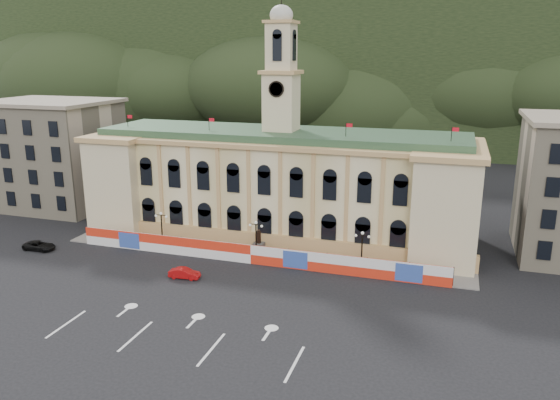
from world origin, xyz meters
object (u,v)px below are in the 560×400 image
(statue, at_px, (259,247))
(lamp_center, at_px, (256,236))
(black_suv, at_px, (39,246))
(red_sedan, at_px, (185,273))

(statue, bearing_deg, lamp_center, -90.00)
(lamp_center, xyz_separation_m, black_suv, (-29.71, -6.23, -2.45))
(lamp_center, bearing_deg, statue, 90.00)
(statue, height_order, black_suv, statue)
(statue, xyz_separation_m, black_suv, (-29.71, -7.23, -0.56))
(statue, relative_size, black_suv, 0.81)
(statue, xyz_separation_m, red_sedan, (-5.98, -9.93, -0.56))
(statue, bearing_deg, black_suv, -166.31)
(red_sedan, bearing_deg, lamp_center, -38.71)
(black_suv, bearing_deg, statue, -78.54)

